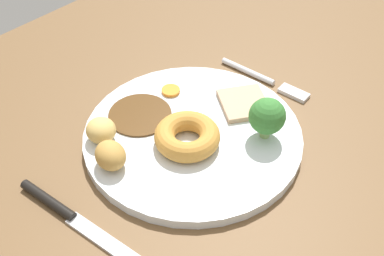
{
  "coord_description": "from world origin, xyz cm",
  "views": [
    {
      "loc": [
        34.99,
        31.97,
        50.44
      ],
      "look_at": [
        0.27,
        0.11,
        6.0
      ],
      "focal_mm": 46.09,
      "sensor_mm": 36.0,
      "label": 1
    }
  ],
  "objects_px": {
    "knife": "(68,214)",
    "fork": "(266,80)",
    "yorkshire_pudding": "(187,136)",
    "roast_potato_left": "(101,130)",
    "roast_potato_right": "(110,155)",
    "carrot_coin_front": "(171,91)",
    "broccoli_floret": "(267,116)",
    "meat_slice_main": "(244,103)",
    "dinner_plate": "(192,137)"
  },
  "relations": [
    {
      "from": "meat_slice_main",
      "to": "carrot_coin_front",
      "type": "bearing_deg",
      "value": -63.28
    },
    {
      "from": "roast_potato_left",
      "to": "roast_potato_right",
      "type": "xyz_separation_m",
      "value": [
        0.02,
        0.04,
        0.0
      ]
    },
    {
      "from": "yorkshire_pudding",
      "to": "roast_potato_left",
      "type": "height_order",
      "value": "roast_potato_left"
    },
    {
      "from": "roast_potato_right",
      "to": "carrot_coin_front",
      "type": "height_order",
      "value": "roast_potato_right"
    },
    {
      "from": "fork",
      "to": "meat_slice_main",
      "type": "bearing_deg",
      "value": -81.0
    },
    {
      "from": "meat_slice_main",
      "to": "yorkshire_pudding",
      "type": "height_order",
      "value": "yorkshire_pudding"
    },
    {
      "from": "roast_potato_left",
      "to": "fork",
      "type": "height_order",
      "value": "roast_potato_left"
    },
    {
      "from": "broccoli_floret",
      "to": "dinner_plate",
      "type": "bearing_deg",
      "value": -50.0
    },
    {
      "from": "meat_slice_main",
      "to": "knife",
      "type": "relative_size",
      "value": 0.36
    },
    {
      "from": "yorkshire_pudding",
      "to": "roast_potato_left",
      "type": "distance_m",
      "value": 0.11
    },
    {
      "from": "carrot_coin_front",
      "to": "broccoli_floret",
      "type": "distance_m",
      "value": 0.16
    },
    {
      "from": "roast_potato_right",
      "to": "carrot_coin_front",
      "type": "relative_size",
      "value": 1.67
    },
    {
      "from": "meat_slice_main",
      "to": "knife",
      "type": "height_order",
      "value": "meat_slice_main"
    },
    {
      "from": "fork",
      "to": "roast_potato_left",
      "type": "bearing_deg",
      "value": -110.33
    },
    {
      "from": "roast_potato_left",
      "to": "broccoli_floret",
      "type": "relative_size",
      "value": 0.69
    },
    {
      "from": "fork",
      "to": "dinner_plate",
      "type": "bearing_deg",
      "value": -92.77
    },
    {
      "from": "roast_potato_right",
      "to": "knife",
      "type": "distance_m",
      "value": 0.09
    },
    {
      "from": "roast_potato_left",
      "to": "broccoli_floret",
      "type": "bearing_deg",
      "value": 134.13
    },
    {
      "from": "roast_potato_left",
      "to": "broccoli_floret",
      "type": "xyz_separation_m",
      "value": [
        -0.15,
        0.15,
        0.02
      ]
    },
    {
      "from": "knife",
      "to": "fork",
      "type": "bearing_deg",
      "value": 80.84
    },
    {
      "from": "carrot_coin_front",
      "to": "dinner_plate",
      "type": "bearing_deg",
      "value": 62.1
    },
    {
      "from": "dinner_plate",
      "to": "meat_slice_main",
      "type": "xyz_separation_m",
      "value": [
        -0.09,
        0.02,
        0.01
      ]
    },
    {
      "from": "dinner_plate",
      "to": "roast_potato_left",
      "type": "distance_m",
      "value": 0.12
    },
    {
      "from": "carrot_coin_front",
      "to": "roast_potato_left",
      "type": "bearing_deg",
      "value": 0.76
    },
    {
      "from": "dinner_plate",
      "to": "roast_potato_left",
      "type": "height_order",
      "value": "roast_potato_left"
    },
    {
      "from": "meat_slice_main",
      "to": "fork",
      "type": "xyz_separation_m",
      "value": [
        -0.08,
        -0.02,
        -0.01
      ]
    },
    {
      "from": "roast_potato_right",
      "to": "broccoli_floret",
      "type": "distance_m",
      "value": 0.2
    },
    {
      "from": "roast_potato_right",
      "to": "meat_slice_main",
      "type": "bearing_deg",
      "value": 165.86
    },
    {
      "from": "yorkshire_pudding",
      "to": "roast_potato_right",
      "type": "distance_m",
      "value": 0.1
    },
    {
      "from": "roast_potato_left",
      "to": "roast_potato_right",
      "type": "distance_m",
      "value": 0.05
    },
    {
      "from": "yorkshire_pudding",
      "to": "roast_potato_right",
      "type": "xyz_separation_m",
      "value": [
        0.09,
        -0.04,
        0.0
      ]
    },
    {
      "from": "carrot_coin_front",
      "to": "knife",
      "type": "height_order",
      "value": "carrot_coin_front"
    },
    {
      "from": "meat_slice_main",
      "to": "fork",
      "type": "relative_size",
      "value": 0.44
    },
    {
      "from": "dinner_plate",
      "to": "fork",
      "type": "xyz_separation_m",
      "value": [
        -0.17,
        -0.0,
        -0.0
      ]
    },
    {
      "from": "roast_potato_right",
      "to": "dinner_plate",
      "type": "bearing_deg",
      "value": 161.93
    },
    {
      "from": "broccoli_floret",
      "to": "knife",
      "type": "height_order",
      "value": "broccoli_floret"
    },
    {
      "from": "dinner_plate",
      "to": "meat_slice_main",
      "type": "distance_m",
      "value": 0.09
    },
    {
      "from": "fork",
      "to": "knife",
      "type": "bearing_deg",
      "value": -96.75
    },
    {
      "from": "roast_potato_left",
      "to": "fork",
      "type": "distance_m",
      "value": 0.27
    },
    {
      "from": "fork",
      "to": "carrot_coin_front",
      "type": "bearing_deg",
      "value": -125.18
    },
    {
      "from": "dinner_plate",
      "to": "yorkshire_pudding",
      "type": "height_order",
      "value": "yorkshire_pudding"
    },
    {
      "from": "dinner_plate",
      "to": "roast_potato_left",
      "type": "bearing_deg",
      "value": -42.52
    },
    {
      "from": "dinner_plate",
      "to": "yorkshire_pudding",
      "type": "xyz_separation_m",
      "value": [
        0.02,
        0.01,
        0.02
      ]
    },
    {
      "from": "meat_slice_main",
      "to": "knife",
      "type": "bearing_deg",
      "value": -7.41
    },
    {
      "from": "yorkshire_pudding",
      "to": "fork",
      "type": "distance_m",
      "value": 0.19
    },
    {
      "from": "roast_potato_left",
      "to": "roast_potato_right",
      "type": "height_order",
      "value": "roast_potato_right"
    },
    {
      "from": "meat_slice_main",
      "to": "yorkshire_pudding",
      "type": "distance_m",
      "value": 0.11
    },
    {
      "from": "broccoli_floret",
      "to": "roast_potato_left",
      "type": "bearing_deg",
      "value": -45.87
    },
    {
      "from": "broccoli_floret",
      "to": "fork",
      "type": "height_order",
      "value": "broccoli_floret"
    },
    {
      "from": "dinner_plate",
      "to": "broccoli_floret",
      "type": "relative_size",
      "value": 4.95
    }
  ]
}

